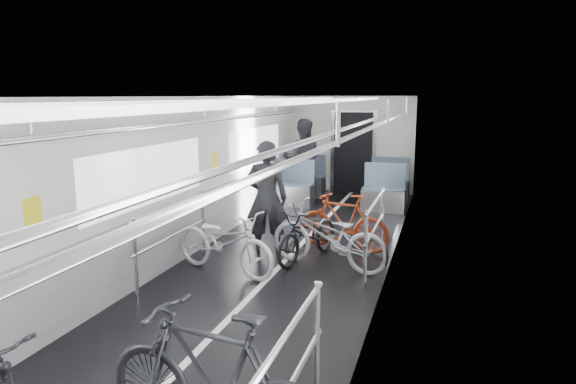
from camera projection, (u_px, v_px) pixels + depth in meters
name	position (u px, v px, depth m)	size (l,w,h in m)	color
car_shell	(296.00, 180.00, 7.94)	(3.02, 14.01, 2.41)	black
bike_left_far	(225.00, 242.00, 7.02)	(0.59, 1.69, 0.89)	silver
bike_right_near	(215.00, 382.00, 3.43)	(0.50, 1.77, 1.06)	black
bike_right_mid	(328.00, 236.00, 7.19)	(0.62, 1.79, 0.94)	#A4A5A9
bike_right_far	(343.00, 222.00, 8.07)	(0.43, 1.51, 0.91)	#9A3012
bike_aisle	(309.00, 234.00, 7.58)	(0.53, 1.52, 0.80)	black
person_standing	(267.00, 198.00, 7.79)	(0.64, 0.42, 1.76)	black
person_seated	(303.00, 159.00, 12.05)	(0.91, 0.71, 1.88)	#2E2C34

